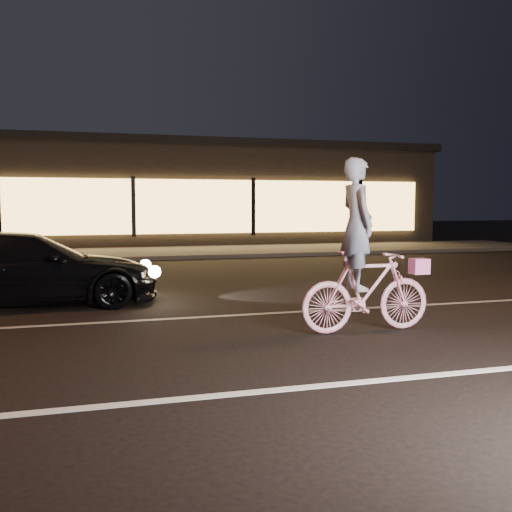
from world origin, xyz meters
name	(u,v)px	position (x,y,z in m)	size (l,w,h in m)	color
ground	(225,351)	(0.00, 0.00, 0.00)	(90.00, 90.00, 0.00)	black
lane_stripe_near	(262,391)	(0.00, -1.50, 0.00)	(60.00, 0.12, 0.01)	silver
lane_stripe_far	(195,317)	(0.00, 2.00, 0.00)	(60.00, 0.10, 0.01)	gray
sidewalk	(138,253)	(0.00, 13.00, 0.06)	(30.00, 4.00, 0.12)	#383533
storefront	(127,194)	(0.00, 18.97, 2.15)	(25.40, 8.42, 4.20)	black
cyclist	(364,271)	(1.97, 0.44, 0.81)	(1.81, 0.62, 2.27)	#F74476
sedan	(27,269)	(-2.49, 3.69, 0.61)	(4.30, 1.91, 1.22)	black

